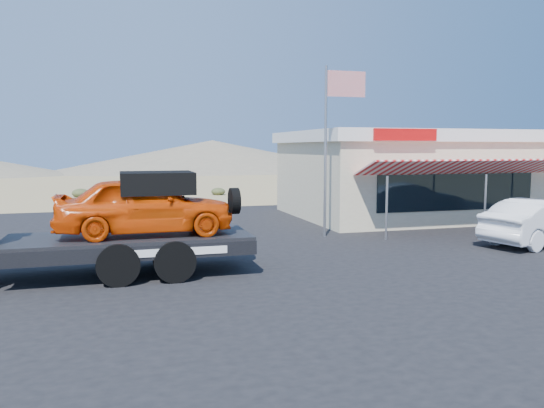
{
  "coord_description": "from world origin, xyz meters",
  "views": [
    {
      "loc": [
        -2.37,
        -12.97,
        3.18
      ],
      "look_at": [
        2.06,
        2.19,
        1.5
      ],
      "focal_mm": 35.0,
      "sensor_mm": 36.0,
      "label": 1
    }
  ],
  "objects_px": {
    "tow_truck": "(61,217)",
    "white_sedan": "(543,222)",
    "jerky_store": "(405,173)",
    "flagpole": "(332,131)"
  },
  "relations": [
    {
      "from": "tow_truck",
      "to": "white_sedan",
      "type": "height_order",
      "value": "tow_truck"
    },
    {
      "from": "tow_truck",
      "to": "jerky_store",
      "type": "xyz_separation_m",
      "value": [
        14.19,
        8.44,
        0.46
      ]
    },
    {
      "from": "white_sedan",
      "to": "tow_truck",
      "type": "bearing_deg",
      "value": 78.32
    },
    {
      "from": "jerky_store",
      "to": "flagpole",
      "type": "relative_size",
      "value": 1.73
    },
    {
      "from": "tow_truck",
      "to": "white_sedan",
      "type": "distance_m",
      "value": 14.64
    },
    {
      "from": "white_sedan",
      "to": "jerky_store",
      "type": "bearing_deg",
      "value": -10.38
    },
    {
      "from": "tow_truck",
      "to": "flagpole",
      "type": "relative_size",
      "value": 1.41
    },
    {
      "from": "tow_truck",
      "to": "flagpole",
      "type": "distance_m",
      "value": 9.75
    },
    {
      "from": "white_sedan",
      "to": "jerky_store",
      "type": "xyz_separation_m",
      "value": [
        -0.43,
        7.99,
        1.22
      ]
    },
    {
      "from": "white_sedan",
      "to": "flagpole",
      "type": "bearing_deg",
      "value": 46.13
    }
  ]
}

